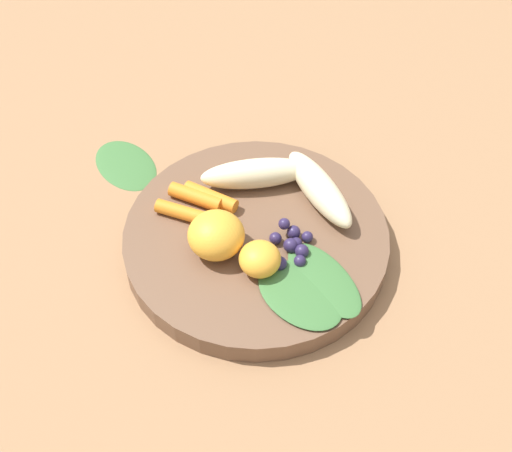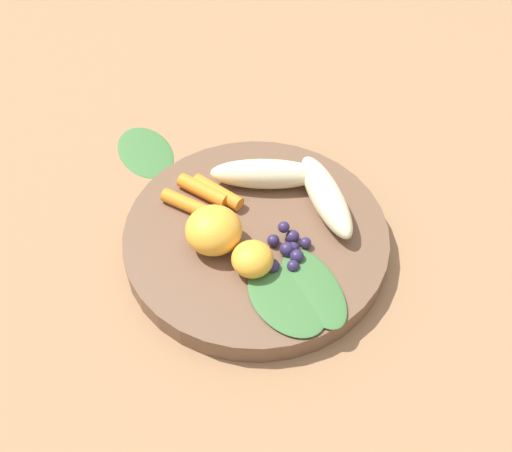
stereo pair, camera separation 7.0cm
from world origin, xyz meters
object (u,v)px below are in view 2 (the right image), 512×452
orange_segment_near (252,259)px  bowl (256,240)px  banana_peeled_left (266,174)px  banana_peeled_right (326,196)px  kale_leaf_stray (145,151)px

orange_segment_near → bowl: bearing=-141.8°
banana_peeled_left → banana_peeled_right: bearing=154.1°
bowl → banana_peeled_left: 0.07m
bowl → banana_peeled_right: bearing=158.5°
banana_peeled_left → kale_leaf_stray: banana_peeled_left is taller
orange_segment_near → kale_leaf_stray: 0.23m
banana_peeled_left → banana_peeled_right: size_ratio=1.00×
banana_peeled_left → kale_leaf_stray: size_ratio=1.27×
banana_peeled_left → banana_peeled_right: same height
banana_peeled_right → kale_leaf_stray: (0.06, -0.22, -0.04)m
kale_leaf_stray → bowl: bearing=-166.3°
banana_peeled_left → kale_leaf_stray: bearing=-27.0°
bowl → orange_segment_near: orange_segment_near is taller
bowl → orange_segment_near: (0.04, 0.03, 0.03)m
banana_peeled_left → kale_leaf_stray: 0.16m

